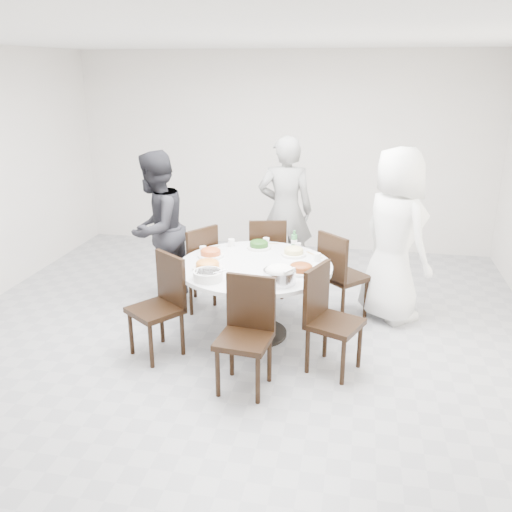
% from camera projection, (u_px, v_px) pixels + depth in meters
% --- Properties ---
extents(floor, '(6.00, 6.00, 0.01)m').
position_uv_depth(floor, '(238.00, 335.00, 5.47)').
color(floor, '#A0A1A5').
rests_on(floor, ground).
extents(ceiling, '(6.00, 6.00, 0.01)m').
position_uv_depth(ceiling, '(235.00, 36.00, 4.55)').
color(ceiling, white).
rests_on(ceiling, ground).
extents(wall_back, '(6.00, 0.01, 2.80)m').
position_uv_depth(wall_back, '(283.00, 152.00, 7.79)').
color(wall_back, white).
rests_on(wall_back, ground).
extents(wall_front, '(6.00, 0.01, 2.80)m').
position_uv_depth(wall_front, '(75.00, 364.00, 2.22)').
color(wall_front, white).
rests_on(wall_front, ground).
extents(dining_table, '(1.50, 1.50, 0.75)m').
position_uv_depth(dining_table, '(255.00, 300.00, 5.36)').
color(dining_table, white).
rests_on(dining_table, floor).
extents(chair_ne, '(0.59, 0.59, 0.95)m').
position_uv_depth(chair_ne, '(344.00, 275.00, 5.74)').
color(chair_ne, black).
rests_on(chair_ne, floor).
extents(chair_n, '(0.50, 0.50, 0.95)m').
position_uv_depth(chair_n, '(267.00, 256.00, 6.32)').
color(chair_n, black).
rests_on(chair_n, floor).
extents(chair_nw, '(0.58, 0.58, 0.95)m').
position_uv_depth(chair_nw, '(192.00, 266.00, 5.99)').
color(chair_nw, black).
rests_on(chair_nw, floor).
extents(chair_sw, '(0.59, 0.59, 0.95)m').
position_uv_depth(chair_sw, '(155.00, 308.00, 4.95)').
color(chair_sw, black).
rests_on(chair_sw, floor).
extents(chair_s, '(0.46, 0.46, 0.95)m').
position_uv_depth(chair_s, '(244.00, 338.00, 4.40)').
color(chair_s, black).
rests_on(chair_s, floor).
extents(chair_se, '(0.55, 0.55, 0.95)m').
position_uv_depth(chair_se, '(335.00, 321.00, 4.68)').
color(chair_se, black).
rests_on(chair_se, floor).
extents(diner_right, '(1.00, 1.06, 1.83)m').
position_uv_depth(diner_right, '(395.00, 236.00, 5.58)').
color(diner_right, white).
rests_on(diner_right, floor).
extents(diner_middle, '(0.71, 0.51, 1.82)m').
position_uv_depth(diner_middle, '(285.00, 211.00, 6.56)').
color(diner_middle, black).
rests_on(diner_middle, floor).
extents(diner_left, '(0.77, 0.92, 1.72)m').
position_uv_depth(diner_left, '(156.00, 229.00, 6.00)').
color(diner_left, black).
rests_on(diner_left, floor).
extents(dish_greens, '(0.25, 0.25, 0.06)m').
position_uv_depth(dish_greens, '(259.00, 246.00, 5.69)').
color(dish_greens, white).
rests_on(dish_greens, dining_table).
extents(dish_pale, '(0.25, 0.25, 0.07)m').
position_uv_depth(dish_pale, '(294.00, 252.00, 5.48)').
color(dish_pale, white).
rests_on(dish_pale, dining_table).
extents(dish_orange, '(0.26, 0.26, 0.07)m').
position_uv_depth(dish_orange, '(211.00, 253.00, 5.44)').
color(dish_orange, white).
rests_on(dish_orange, dining_table).
extents(dish_redbrown, '(0.27, 0.27, 0.07)m').
position_uv_depth(dish_redbrown, '(301.00, 269.00, 5.02)').
color(dish_redbrown, white).
rests_on(dish_redbrown, dining_table).
extents(dish_tofu, '(0.28, 0.28, 0.07)m').
position_uv_depth(dish_tofu, '(208.00, 266.00, 5.10)').
color(dish_tofu, white).
rests_on(dish_tofu, dining_table).
extents(rice_bowl, '(0.29, 0.29, 0.12)m').
position_uv_depth(rice_bowl, '(279.00, 277.00, 4.77)').
color(rice_bowl, silver).
rests_on(rice_bowl, dining_table).
extents(soup_bowl, '(0.27, 0.27, 0.08)m').
position_uv_depth(soup_bowl, '(208.00, 275.00, 4.85)').
color(soup_bowl, white).
rests_on(soup_bowl, dining_table).
extents(beverage_bottle, '(0.06, 0.06, 0.21)m').
position_uv_depth(beverage_bottle, '(294.00, 240.00, 5.63)').
color(beverage_bottle, '#327E41').
rests_on(beverage_bottle, dining_table).
extents(tea_cups, '(0.07, 0.07, 0.08)m').
position_uv_depth(tea_cups, '(268.00, 241.00, 5.81)').
color(tea_cups, white).
rests_on(tea_cups, dining_table).
extents(chopsticks, '(0.24, 0.04, 0.01)m').
position_uv_depth(chopsticks, '(268.00, 244.00, 5.84)').
color(chopsticks, tan).
rests_on(chopsticks, dining_table).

